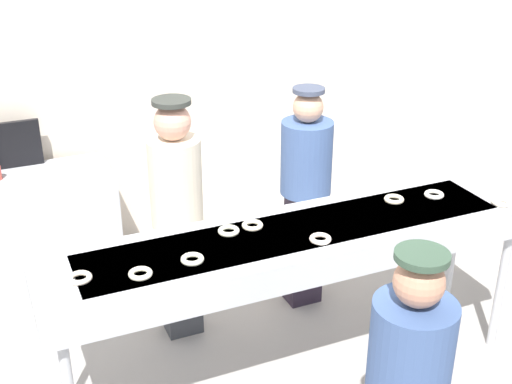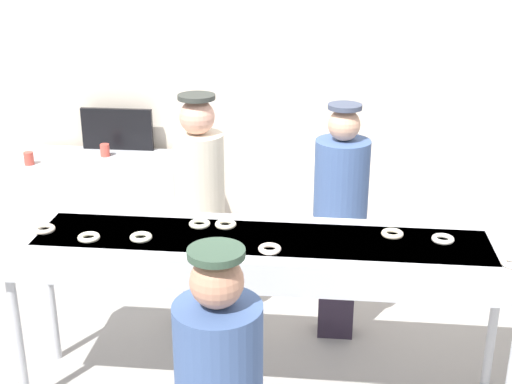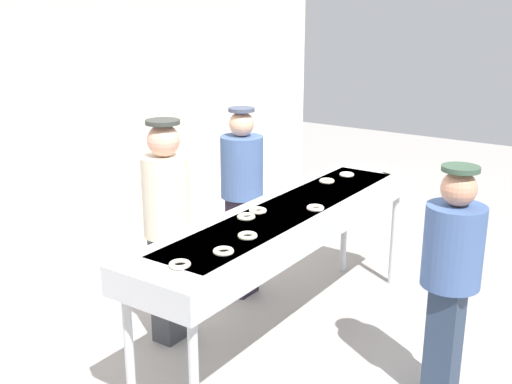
{
  "view_description": "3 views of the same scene",
  "coord_description": "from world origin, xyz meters",
  "px_view_note": "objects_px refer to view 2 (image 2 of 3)",
  "views": [
    {
      "loc": [
        -1.57,
        -3.03,
        2.87
      ],
      "look_at": [
        -0.1,
        0.36,
        1.15
      ],
      "focal_mm": 47.36,
      "sensor_mm": 36.0,
      "label": 1
    },
    {
      "loc": [
        0.34,
        -3.52,
        2.67
      ],
      "look_at": [
        -0.07,
        0.37,
        1.18
      ],
      "focal_mm": 48.99,
      "sensor_mm": 36.0,
      "label": 2
    },
    {
      "loc": [
        -3.6,
        -2.19,
        2.43
      ],
      "look_at": [
        -0.14,
        0.2,
        1.17
      ],
      "focal_mm": 43.66,
      "sensor_mm": 36.0,
      "label": 3
    }
  ],
  "objects_px": {
    "sugar_donut_1": "(226,224)",
    "prep_counter": "(113,206)",
    "fryer_conveyor": "(261,253)",
    "menu_display": "(117,129)",
    "worker_assistant": "(340,208)",
    "paper_cup_1": "(29,158)",
    "sugar_donut_3": "(512,263)",
    "sugar_donut_6": "(392,234)",
    "sugar_donut_8": "(270,249)",
    "worker_baker": "(200,201)",
    "sugar_donut_7": "(89,237)",
    "sugar_donut_2": "(443,239)",
    "sugar_donut_0": "(200,224)",
    "sugar_donut_5": "(44,229)",
    "sugar_donut_4": "(141,237)",
    "paper_cup_0": "(105,150)"
  },
  "relations": [
    {
      "from": "sugar_donut_3",
      "to": "sugar_donut_2",
      "type": "bearing_deg",
      "value": 140.91
    },
    {
      "from": "sugar_donut_3",
      "to": "sugar_donut_4",
      "type": "bearing_deg",
      "value": 177.03
    },
    {
      "from": "sugar_donut_4",
      "to": "sugar_donut_7",
      "type": "xyz_separation_m",
      "value": [
        -0.29,
        -0.03,
        0.0
      ]
    },
    {
      "from": "sugar_donut_2",
      "to": "sugar_donut_8",
      "type": "bearing_deg",
      "value": -166.47
    },
    {
      "from": "worker_assistant",
      "to": "paper_cup_1",
      "type": "height_order",
      "value": "worker_assistant"
    },
    {
      "from": "menu_display",
      "to": "sugar_donut_1",
      "type": "bearing_deg",
      "value": -58.12
    },
    {
      "from": "sugar_donut_6",
      "to": "sugar_donut_8",
      "type": "bearing_deg",
      "value": -158.05
    },
    {
      "from": "sugar_donut_2",
      "to": "worker_baker",
      "type": "relative_size",
      "value": 0.07
    },
    {
      "from": "fryer_conveyor",
      "to": "paper_cup_1",
      "type": "distance_m",
      "value": 2.63
    },
    {
      "from": "sugar_donut_8",
      "to": "paper_cup_1",
      "type": "xyz_separation_m",
      "value": [
        -2.12,
        1.8,
        -0.15
      ]
    },
    {
      "from": "fryer_conveyor",
      "to": "sugar_donut_1",
      "type": "height_order",
      "value": "sugar_donut_1"
    },
    {
      "from": "sugar_donut_1",
      "to": "sugar_donut_6",
      "type": "xyz_separation_m",
      "value": [
        0.95,
        -0.03,
        0.0
      ]
    },
    {
      "from": "prep_counter",
      "to": "sugar_donut_5",
      "type": "bearing_deg",
      "value": -83.34
    },
    {
      "from": "sugar_donut_2",
      "to": "worker_baker",
      "type": "height_order",
      "value": "worker_baker"
    },
    {
      "from": "sugar_donut_1",
      "to": "sugar_donut_3",
      "type": "distance_m",
      "value": 1.57
    },
    {
      "from": "sugar_donut_7",
      "to": "prep_counter",
      "type": "distance_m",
      "value": 2.15
    },
    {
      "from": "sugar_donut_8",
      "to": "sugar_donut_5",
      "type": "bearing_deg",
      "value": 174.58
    },
    {
      "from": "sugar_donut_4",
      "to": "paper_cup_1",
      "type": "height_order",
      "value": "sugar_donut_4"
    },
    {
      "from": "sugar_donut_1",
      "to": "sugar_donut_3",
      "type": "bearing_deg",
      "value": -12.08
    },
    {
      "from": "sugar_donut_0",
      "to": "paper_cup_1",
      "type": "relative_size",
      "value": 1.17
    },
    {
      "from": "sugar_donut_3",
      "to": "prep_counter",
      "type": "height_order",
      "value": "sugar_donut_3"
    },
    {
      "from": "sugar_donut_3",
      "to": "sugar_donut_5",
      "type": "bearing_deg",
      "value": 176.59
    },
    {
      "from": "sugar_donut_6",
      "to": "worker_assistant",
      "type": "xyz_separation_m",
      "value": [
        -0.28,
        0.65,
        -0.12
      ]
    },
    {
      "from": "sugar_donut_4",
      "to": "paper_cup_1",
      "type": "bearing_deg",
      "value": 128.92
    },
    {
      "from": "sugar_donut_8",
      "to": "paper_cup_0",
      "type": "bearing_deg",
      "value": 127.04
    },
    {
      "from": "sugar_donut_3",
      "to": "sugar_donut_7",
      "type": "height_order",
      "value": "same"
    },
    {
      "from": "sugar_donut_3",
      "to": "sugar_donut_8",
      "type": "relative_size",
      "value": 1.0
    },
    {
      "from": "sugar_donut_6",
      "to": "worker_assistant",
      "type": "height_order",
      "value": "worker_assistant"
    },
    {
      "from": "sugar_donut_3",
      "to": "prep_counter",
      "type": "xyz_separation_m",
      "value": [
        -2.77,
        2.06,
        -0.63
      ]
    },
    {
      "from": "sugar_donut_5",
      "to": "worker_baker",
      "type": "bearing_deg",
      "value": 46.45
    },
    {
      "from": "sugar_donut_0",
      "to": "prep_counter",
      "type": "distance_m",
      "value": 2.15
    },
    {
      "from": "fryer_conveyor",
      "to": "menu_display",
      "type": "height_order",
      "value": "menu_display"
    },
    {
      "from": "sugar_donut_8",
      "to": "prep_counter",
      "type": "distance_m",
      "value": 2.61
    },
    {
      "from": "prep_counter",
      "to": "paper_cup_0",
      "type": "height_order",
      "value": "paper_cup_0"
    },
    {
      "from": "sugar_donut_8",
      "to": "prep_counter",
      "type": "bearing_deg",
      "value": 126.82
    },
    {
      "from": "fryer_conveyor",
      "to": "prep_counter",
      "type": "relative_size",
      "value": 1.94
    },
    {
      "from": "sugar_donut_5",
      "to": "sugar_donut_6",
      "type": "xyz_separation_m",
      "value": [
        1.96,
        0.15,
        0.0
      ]
    },
    {
      "from": "sugar_donut_5",
      "to": "sugar_donut_2",
      "type": "bearing_deg",
      "value": 2.63
    },
    {
      "from": "sugar_donut_7",
      "to": "menu_display",
      "type": "distance_m",
      "value": 2.3
    },
    {
      "from": "sugar_donut_6",
      "to": "worker_assistant",
      "type": "distance_m",
      "value": 0.72
    },
    {
      "from": "worker_assistant",
      "to": "paper_cup_1",
      "type": "xyz_separation_m",
      "value": [
        -2.5,
        0.89,
        -0.03
      ]
    },
    {
      "from": "sugar_donut_3",
      "to": "paper_cup_0",
      "type": "height_order",
      "value": "sugar_donut_3"
    },
    {
      "from": "sugar_donut_1",
      "to": "sugar_donut_8",
      "type": "relative_size",
      "value": 1.0
    },
    {
      "from": "sugar_donut_2",
      "to": "paper_cup_0",
      "type": "bearing_deg",
      "value": 143.46
    },
    {
      "from": "sugar_donut_2",
      "to": "sugar_donut_3",
      "type": "relative_size",
      "value": 1.0
    },
    {
      "from": "worker_baker",
      "to": "paper_cup_1",
      "type": "height_order",
      "value": "worker_baker"
    },
    {
      "from": "sugar_donut_1",
      "to": "sugar_donut_6",
      "type": "relative_size",
      "value": 1.0
    },
    {
      "from": "sugar_donut_1",
      "to": "prep_counter",
      "type": "xyz_separation_m",
      "value": [
        -1.24,
        1.73,
        -0.63
      ]
    },
    {
      "from": "sugar_donut_6",
      "to": "worker_baker",
      "type": "xyz_separation_m",
      "value": [
        -1.21,
        0.64,
        -0.11
      ]
    },
    {
      "from": "sugar_donut_4",
      "to": "sugar_donut_2",
      "type": "bearing_deg",
      "value": 5.24
    }
  ]
}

